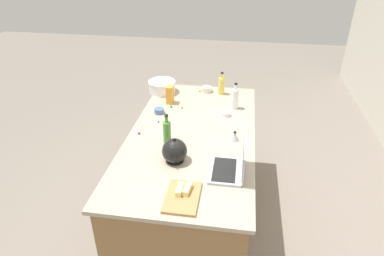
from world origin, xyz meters
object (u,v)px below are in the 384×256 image
at_px(mixing_bowl_large, 162,86).
at_px(butter_stick_right, 187,189).
at_px(kitchen_timer, 235,136).
at_px(bottle_oil, 222,85).
at_px(ramekin_small, 159,111).
at_px(laptop, 232,167).
at_px(bottle_olive, 167,132).
at_px(butter_stick_left, 180,189).
at_px(ramekin_medium, 207,89).
at_px(bottle_vinegar, 235,98).
at_px(kettle, 175,151).
at_px(ramekin_wide, 226,113).
at_px(cutting_board, 182,197).
at_px(candy_bag, 170,95).

height_order(mixing_bowl_large, butter_stick_right, mixing_bowl_large).
bearing_deg(kitchen_timer, butter_stick_right, -21.22).
height_order(bottle_oil, ramekin_small, bottle_oil).
bearing_deg(laptop, bottle_olive, -120.01).
bearing_deg(butter_stick_left, ramekin_medium, -179.43).
height_order(bottle_vinegar, kettle, bottle_vinegar).
height_order(butter_stick_left, ramekin_medium, butter_stick_left).
bearing_deg(ramekin_medium, butter_stick_right, 2.21).
xyz_separation_m(mixing_bowl_large, butter_stick_right, (1.50, 0.51, -0.03)).
xyz_separation_m(ramekin_small, ramekin_medium, (-0.54, 0.37, 0.00)).
relative_size(kettle, kitchen_timer, 2.77).
height_order(ramekin_medium, ramekin_wide, ramekin_medium).
height_order(butter_stick_right, ramekin_medium, butter_stick_right).
bearing_deg(bottle_olive, butter_stick_left, 19.80).
bearing_deg(bottle_olive, bottle_vinegar, 145.18).
distance_m(bottle_vinegar, kettle, 0.98).
bearing_deg(ramekin_medium, cutting_board, 1.35).
height_order(bottle_olive, butter_stick_left, bottle_olive).
distance_m(kettle, butter_stick_left, 0.37).
distance_m(bottle_olive, butter_stick_right, 0.60).
relative_size(mixing_bowl_large, butter_stick_right, 2.51).
relative_size(ramekin_medium, ramekin_wide, 1.27).
bearing_deg(kettle, candy_bag, -166.10).
xyz_separation_m(mixing_bowl_large, kettle, (1.16, 0.36, 0.02)).
bearing_deg(bottle_olive, laptop, 59.99).
bearing_deg(butter_stick_left, mixing_bowl_large, -162.96).
xyz_separation_m(bottle_olive, candy_bag, (-0.72, -0.13, -0.02)).
bearing_deg(bottle_oil, ramekin_medium, -101.41).
bearing_deg(mixing_bowl_large, bottle_olive, 15.38).
bearing_deg(ramekin_small, bottle_olive, 20.44).
distance_m(mixing_bowl_large, cutting_board, 1.62).
xyz_separation_m(bottle_olive, bottle_oil, (-1.00, 0.34, -0.01)).
height_order(mixing_bowl_large, kitchen_timer, mixing_bowl_large).
bearing_deg(ramekin_medium, mixing_bowl_large, -79.97).
xyz_separation_m(kettle, butter_stick_right, (0.34, 0.15, -0.04)).
xyz_separation_m(bottle_vinegar, ramekin_wide, (0.16, -0.07, -0.08)).
xyz_separation_m(ramekin_small, kitchen_timer, (0.36, 0.69, 0.01)).
xyz_separation_m(butter_stick_right, ramekin_medium, (-1.58, -0.06, -0.01)).
bearing_deg(ramekin_medium, bottle_vinegar, 41.40).
height_order(butter_stick_left, kitchen_timer, kitchen_timer).
bearing_deg(butter_stick_right, bottle_olive, -155.75).
distance_m(bottle_vinegar, butter_stick_right, 1.26).
xyz_separation_m(bottle_vinegar, kettle, (0.90, -0.38, -0.02)).
relative_size(mixing_bowl_large, cutting_board, 0.91).
relative_size(bottle_olive, bottle_oil, 1.10).
bearing_deg(kettle, cutting_board, 17.90).
bearing_deg(bottle_vinegar, cutting_board, -11.28).
bearing_deg(butter_stick_left, bottle_oil, 175.10).
bearing_deg(candy_bag, mixing_bowl_large, -150.65).
relative_size(cutting_board, ramekin_small, 3.46).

